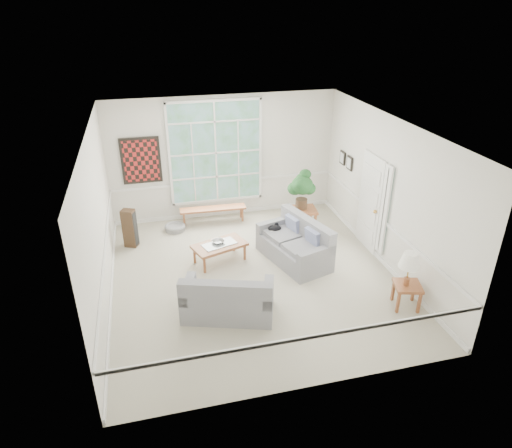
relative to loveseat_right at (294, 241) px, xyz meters
The scene contains 24 objects.
floor 1.13m from the loveseat_right, 158.00° to the right, with size 5.50×6.00×0.01m, color #A6A08C.
ceiling 2.75m from the loveseat_right, 158.00° to the right, with size 5.50×6.00×0.02m, color white.
wall_back 2.97m from the loveseat_right, 110.16° to the left, with size 5.50×0.02×3.00m, color silver.
wall_front 3.67m from the loveseat_right, 105.81° to the right, with size 5.50×0.02×3.00m, color silver.
wall_left 3.87m from the loveseat_right, behind, with size 0.02×6.00×3.00m, color silver.
wall_right 2.11m from the loveseat_right, 12.21° to the right, with size 0.02×6.00×3.00m, color silver.
window_back 3.07m from the loveseat_right, 114.26° to the left, with size 2.30×0.08×2.40m, color white.
entry_door 1.86m from the loveseat_right, ahead, with size 0.08×0.90×2.10m, color white.
door_sidelight 1.93m from the loveseat_right, 13.42° to the right, with size 0.08×0.26×1.90m, color white.
wall_art 4.04m from the loveseat_right, 138.63° to the left, with size 0.90×0.06×1.10m, color maroon.
wall_frame_near 2.48m from the loveseat_right, 37.89° to the left, with size 0.04×0.26×0.32m, color black.
wall_frame_far 2.72m from the loveseat_right, 45.19° to the left, with size 0.04×0.26×0.32m, color black.
loveseat_right is the anchor object (origin of this frame).
loveseat_front 2.21m from the loveseat_right, 139.17° to the right, with size 1.56×0.81×0.84m, color gray.
coffee_table 1.57m from the loveseat_right, 167.36° to the left, with size 1.08×0.59×0.40m, color brown.
pewter_bowl 1.57m from the loveseat_right, 165.30° to the left, with size 0.30×0.30×0.07m, color gray.
window_bench 2.61m from the loveseat_right, 121.19° to the left, with size 1.60×0.31×0.37m, color brown.
end_table 1.47m from the loveseat_right, 62.12° to the left, with size 0.54×0.54×0.54m, color brown.
houseplant 1.58m from the loveseat_right, 65.25° to the left, with size 0.55×0.55×0.94m, color #1D4C21, non-canonical shape.
side_table 2.49m from the loveseat_right, 54.44° to the right, with size 0.46×0.46×0.47m, color brown.
table_lamp 2.47m from the loveseat_right, 55.11° to the right, with size 0.37×0.37×0.64m, color white, non-canonical shape.
pet_bed 3.07m from the loveseat_right, 139.06° to the left, with size 0.48×0.48×0.14m, color gray.
floor_speaker 3.62m from the loveseat_right, 156.02° to the left, with size 0.27×0.21×0.88m, color #3C291A.
cat 0.60m from the loveseat_right, 116.50° to the left, with size 0.29×0.21×0.14m, color black.
Camera 1 is at (-1.82, -7.45, 5.01)m, focal length 32.00 mm.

